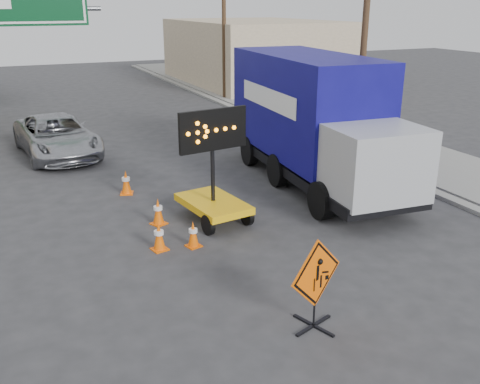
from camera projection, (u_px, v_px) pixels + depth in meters
ground at (325, 319)px, 10.49m from camera, size 100.00×100.00×0.00m
curb_right at (281, 128)px, 26.14m from camera, size 0.40×60.00×0.12m
sidewalk_right at (321, 123)px, 27.03m from camera, size 4.00×60.00×0.15m
building_right_far at (254, 52)px, 40.52m from camera, size 10.00×14.00×4.60m
highway_gantry at (7, 22)px, 22.46m from camera, size 6.18×0.38×6.90m
utility_pole_near at (365, 35)px, 20.61m from camera, size 1.80×0.26×9.00m
utility_pole_far at (224, 23)px, 32.62m from camera, size 1.80×0.26×9.00m
construction_sign at (316, 282)px, 9.91m from camera, size 1.31×0.94×1.83m
arrow_board at (213, 197)px, 14.98m from camera, size 2.02×2.42×3.20m
pickup_truck at (57, 136)px, 21.44m from camera, size 3.19×5.94×1.59m
box_truck at (313, 127)px, 17.81m from camera, size 3.41×9.13×4.25m
cone_a at (159, 236)px, 13.28m from camera, size 0.45×0.45×0.74m
cone_b at (193, 234)px, 13.47m from camera, size 0.43×0.43×0.69m
cone_c at (158, 211)px, 14.83m from camera, size 0.51×0.51×0.76m
cone_d at (126, 182)px, 17.20m from camera, size 0.50×0.50×0.79m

